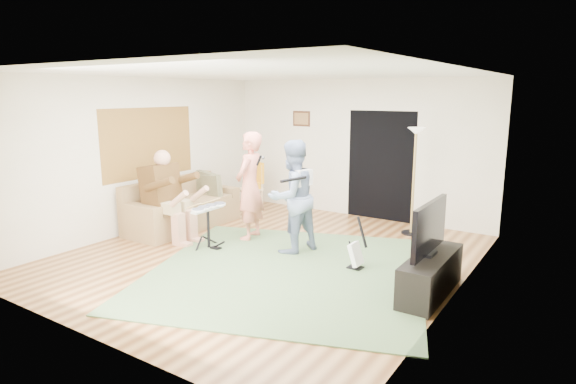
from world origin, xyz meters
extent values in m
plane|color=brown|center=(0.00, 0.00, 0.00)|extent=(6.00, 6.00, 0.00)
plane|color=white|center=(0.00, 0.00, 2.70)|extent=(6.00, 6.00, 0.00)
plane|color=olive|center=(-2.74, 0.20, 1.55)|extent=(0.00, 2.05, 2.05)
plane|color=black|center=(0.55, 2.99, 1.05)|extent=(2.10, 0.00, 2.10)
cube|color=#3F2314|center=(-1.25, 2.99, 1.90)|extent=(0.42, 0.03, 0.32)
cube|color=#4C6A40|center=(0.60, -0.37, 0.01)|extent=(4.69, 4.75, 0.02)
cube|color=#96764B|center=(-2.20, 0.45, 0.22)|extent=(0.88, 1.76, 0.44)
cube|color=#96764B|center=(-2.57, 0.45, 0.44)|extent=(0.17, 2.18, 0.88)
cube|color=#96764B|center=(-2.20, 1.43, 0.31)|extent=(0.88, 0.21, 0.62)
cube|color=#96764B|center=(-2.20, -0.54, 0.31)|extent=(0.88, 0.21, 0.62)
cube|color=#533617|center=(-2.05, -0.20, 0.91)|extent=(0.42, 0.55, 0.70)
sphere|color=tan|center=(-1.98, -0.20, 1.37)|extent=(0.27, 0.27, 0.27)
cylinder|color=black|center=(-1.00, -0.20, 0.33)|extent=(0.04, 0.04, 0.63)
cube|color=white|center=(-1.00, -0.20, 0.64)|extent=(0.12, 0.63, 0.04)
imported|color=#DF7761|center=(-0.77, 0.58, 0.91)|extent=(0.57, 0.74, 1.81)
imported|color=#7285A8|center=(0.20, 0.40, 0.87)|extent=(0.90, 1.01, 1.74)
cube|color=black|center=(1.36, 0.23, 0.01)|extent=(0.21, 0.17, 0.03)
cube|color=white|center=(1.36, 0.23, 0.22)|extent=(0.16, 0.25, 0.33)
cylinder|color=black|center=(1.44, 0.23, 0.55)|extent=(0.17, 0.04, 0.43)
cylinder|color=black|center=(1.42, 2.34, 0.01)|extent=(0.33, 0.33, 0.03)
cylinder|color=#A58647|center=(1.42, 2.34, 0.90)|extent=(0.04, 0.04, 1.76)
cone|color=white|center=(1.42, 2.34, 1.80)|extent=(0.29, 0.29, 0.12)
cube|color=beige|center=(-1.97, 2.11, 0.46)|extent=(0.55, 0.55, 0.04)
cube|color=#F7A61A|center=(-1.97, 2.30, 0.80)|extent=(0.41, 0.22, 0.43)
cube|color=black|center=(2.50, -0.06, 0.25)|extent=(0.40, 1.40, 0.50)
cube|color=black|center=(2.45, -0.06, 0.85)|extent=(0.06, 1.13, 0.62)
camera|label=1|loc=(4.08, -5.64, 2.43)|focal=30.00mm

